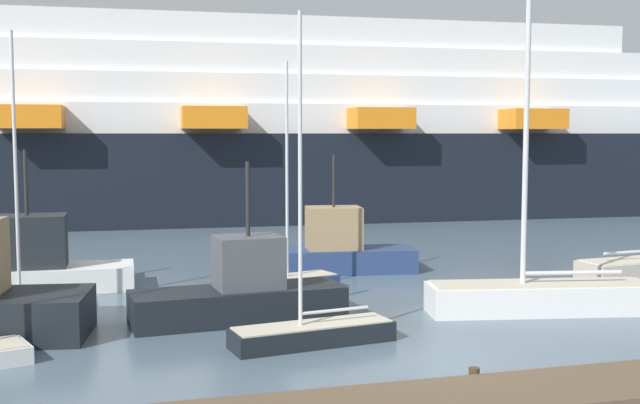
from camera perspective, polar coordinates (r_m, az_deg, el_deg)
The scene contains 10 objects.
ground_plane at distance 20.12m, azimuth 8.18°, elevation -11.71°, with size 600.00×600.00×0.00m, color slate.
dock_pier at distance 17.06m, azimuth 13.06°, elevation -13.97°, with size 22.69×2.55×0.61m.
sailboat_1 at distance 27.61m, azimuth -21.68°, elevation -6.53°, with size 4.76×1.42×9.03m.
sailboat_2 at distance 28.83m, azimuth -3.00°, elevation -5.76°, with size 4.74×2.60×8.37m.
sailboat_3 at distance 21.77m, azimuth -0.55°, elevation -9.21°, with size 4.69×1.91×8.98m.
sailboat_4 at distance 26.44m, azimuth 15.63°, elevation -6.31°, with size 7.44×3.05×12.80m.
fishing_boat_1 at distance 32.84m, azimuth 1.35°, elevation -3.45°, with size 6.33×2.88×4.87m.
fishing_boat_2 at distance 30.76m, azimuth -19.98°, elevation -4.22°, with size 6.87×2.44×5.18m.
fishing_boat_3 at distance 24.53m, azimuth -5.74°, elevation -6.55°, with size 6.68×2.59×4.91m.
cruise_ship at distance 55.72m, azimuth -19.48°, elevation 4.89°, with size 105.48×20.28×18.57m.
Camera 1 is at (-7.82, -17.62, 5.76)m, focal length 44.18 mm.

